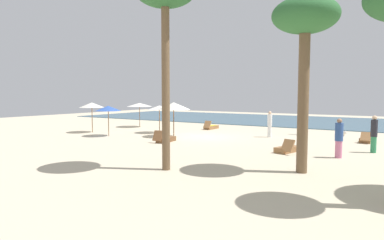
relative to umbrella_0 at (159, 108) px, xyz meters
name	(u,v)px	position (x,y,z in m)	size (l,w,h in m)	color
ground_plane	(203,137)	(3.86, -0.21, -1.90)	(60.00, 60.00, 0.00)	beige
ocean_water	(280,120)	(3.86, 16.79, -1.87)	(48.00, 16.00, 0.06)	#3D6075
umbrella_0	(159,108)	(0.00, 0.00, 0.00)	(1.84, 1.84, 2.06)	brown
umbrella_1	(108,108)	(-1.83, -3.38, 0.03)	(1.76, 1.76, 2.10)	olive
umbrella_2	(174,106)	(2.19, -1.25, 0.20)	(2.24, 2.24, 2.35)	brown
umbrella_3	(139,105)	(-4.28, 2.67, 0.07)	(2.20, 2.20, 2.12)	brown
umbrella_4	(92,105)	(-4.52, -2.46, 0.18)	(1.86, 1.86, 2.27)	olive
lounger_0	(165,139)	(3.23, -3.60, -1.72)	(0.80, 1.69, 0.75)	brown
lounger_1	(211,127)	(1.91, 4.46, -1.72)	(0.66, 1.67, 0.73)	olive
lounger_2	(366,139)	(13.58, 2.82, -1.72)	(0.67, 1.73, 0.67)	olive
lounger_3	(288,149)	(10.59, -3.26, -1.72)	(1.06, 1.75, 0.73)	olive
person_0	(270,124)	(7.81, 2.01, -0.99)	(0.42, 0.42, 1.76)	white
person_1	(304,121)	(9.44, 4.68, -0.94)	(0.41, 0.41, 1.85)	#338C59
person_2	(339,138)	(12.99, -3.47, -0.98)	(0.49, 0.49, 1.81)	#D17299
person_3	(374,134)	(14.23, -1.08, -0.94)	(0.33, 0.33, 1.86)	#338C59
palm_2	(305,24)	(12.31, -7.30, 3.54)	(2.39, 2.39, 6.40)	brown
dog	(342,133)	(11.81, 5.46, -1.70)	(0.77, 0.68, 0.37)	silver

